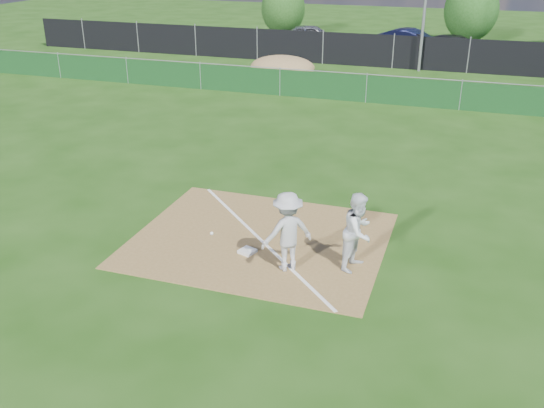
# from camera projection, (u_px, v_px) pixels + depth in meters

# --- Properties ---
(ground) EXTENTS (90.00, 90.00, 0.00)m
(ground) POSITION_uv_depth(u_px,v_px,m) (341.00, 135.00, 22.56)
(ground) COLOR #193F0D
(ground) RESTS_ON ground
(infield_dirt) EXTENTS (6.00, 5.00, 0.02)m
(infield_dirt) POSITION_uv_depth(u_px,v_px,m) (260.00, 239.00, 14.76)
(infield_dirt) COLOR brown
(infield_dirt) RESTS_ON ground
(foul_line) EXTENTS (5.01, 5.01, 0.01)m
(foul_line) POSITION_uv_depth(u_px,v_px,m) (260.00, 239.00, 14.76)
(foul_line) COLOR white
(foul_line) RESTS_ON infield_dirt
(green_fence) EXTENTS (44.00, 0.05, 1.20)m
(green_fence) POSITION_uv_depth(u_px,v_px,m) (366.00, 89.00, 26.65)
(green_fence) COLOR #0E3514
(green_fence) RESTS_ON ground
(dirt_mound) EXTENTS (3.38, 2.60, 1.17)m
(dirt_mound) POSITION_uv_depth(u_px,v_px,m) (282.00, 67.00, 31.14)
(dirt_mound) COLOR olive
(dirt_mound) RESTS_ON ground
(black_fence) EXTENTS (46.00, 0.04, 1.80)m
(black_fence) POSITION_uv_depth(u_px,v_px,m) (393.00, 52.00, 33.46)
(black_fence) COLOR black
(black_fence) RESTS_ON ground
(parking_lot) EXTENTS (46.00, 9.00, 0.01)m
(parking_lot) POSITION_uv_depth(u_px,v_px,m) (403.00, 53.00, 38.15)
(parking_lot) COLOR black
(parking_lot) RESTS_ON ground
(first_base) EXTENTS (0.44, 0.44, 0.07)m
(first_base) POSITION_uv_depth(u_px,v_px,m) (247.00, 251.00, 14.11)
(first_base) COLOR silver
(first_base) RESTS_ON infield_dirt
(play_at_first) EXTENTS (2.38, 1.28, 1.81)m
(play_at_first) POSITION_uv_depth(u_px,v_px,m) (287.00, 232.00, 13.11)
(play_at_first) COLOR #B9B9BC
(play_at_first) RESTS_ON infield_dirt
(runner) EXTENTS (0.88, 1.02, 1.78)m
(runner) POSITION_uv_depth(u_px,v_px,m) (358.00, 231.00, 13.20)
(runner) COLOR silver
(runner) RESTS_ON ground
(car_left) EXTENTS (4.38, 2.37, 1.42)m
(car_left) POSITION_uv_depth(u_px,v_px,m) (312.00, 36.00, 40.08)
(car_left) COLOR #9D9EA4
(car_left) RESTS_ON parking_lot
(car_mid) EXTENTS (4.72, 2.62, 1.47)m
(car_mid) POSITION_uv_depth(u_px,v_px,m) (412.00, 42.00, 37.64)
(car_mid) COLOR black
(car_mid) RESTS_ON parking_lot
(car_right) EXTENTS (5.14, 3.14, 1.39)m
(car_right) POSITION_uv_depth(u_px,v_px,m) (458.00, 47.00, 35.92)
(car_right) COLOR black
(car_right) RESTS_ON parking_lot
(tree_left) EXTENTS (3.15, 3.15, 3.74)m
(tree_left) POSITION_uv_depth(u_px,v_px,m) (283.00, 9.00, 43.71)
(tree_left) COLOR #382316
(tree_left) RESTS_ON ground
(tree_mid) EXTENTS (3.57, 3.57, 4.24)m
(tree_mid) POSITION_uv_depth(u_px,v_px,m) (471.00, 10.00, 40.69)
(tree_mid) COLOR #382316
(tree_mid) RESTS_ON ground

